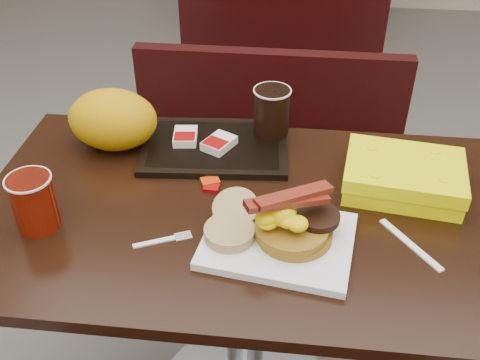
# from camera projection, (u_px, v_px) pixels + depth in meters

# --- Properties ---
(table_near) EXTENTS (1.20, 0.70, 0.75)m
(table_near) POSITION_uv_depth(u_px,v_px,m) (246.00, 319.00, 1.46)
(table_near) COLOR black
(table_near) RESTS_ON floor
(bench_near_n) EXTENTS (1.00, 0.46, 0.72)m
(bench_near_n) POSITION_uv_depth(u_px,v_px,m) (265.00, 169.00, 2.03)
(bench_near_n) COLOR black
(bench_near_n) RESTS_ON floor
(bench_far_s) EXTENTS (1.00, 0.46, 0.72)m
(bench_far_s) POSITION_uv_depth(u_px,v_px,m) (282.00, 39.00, 2.98)
(bench_far_s) COLOR black
(bench_far_s) RESTS_ON floor
(platter) EXTENTS (0.33, 0.27, 0.02)m
(platter) POSITION_uv_depth(u_px,v_px,m) (278.00, 241.00, 1.14)
(platter) COLOR white
(platter) RESTS_ON table_near
(pancake_stack) EXTENTS (0.20, 0.20, 0.03)m
(pancake_stack) POSITION_uv_depth(u_px,v_px,m) (294.00, 230.00, 1.13)
(pancake_stack) COLOR #8A5F17
(pancake_stack) RESTS_ON platter
(sausage_patty) EXTENTS (0.10, 0.10, 0.01)m
(sausage_patty) POSITION_uv_depth(u_px,v_px,m) (318.00, 217.00, 1.12)
(sausage_patty) COLOR black
(sausage_patty) RESTS_ON pancake_stack
(scrambled_eggs) EXTENTS (0.10, 0.09, 0.05)m
(scrambled_eggs) POSITION_uv_depth(u_px,v_px,m) (282.00, 216.00, 1.10)
(scrambled_eggs) COLOR yellow
(scrambled_eggs) RESTS_ON pancake_stack
(bacon_strips) EXTENTS (0.19, 0.15, 0.01)m
(bacon_strips) POSITION_uv_depth(u_px,v_px,m) (288.00, 200.00, 1.08)
(bacon_strips) COLOR #45040A
(bacon_strips) RESTS_ON scrambled_eggs
(muffin_bottom) EXTENTS (0.12, 0.12, 0.02)m
(muffin_bottom) POSITION_uv_depth(u_px,v_px,m) (230.00, 233.00, 1.13)
(muffin_bottom) COLOR tan
(muffin_bottom) RESTS_ON platter
(muffin_top) EXTENTS (0.11, 0.11, 0.06)m
(muffin_top) POSITION_uv_depth(u_px,v_px,m) (236.00, 209.00, 1.17)
(muffin_top) COLOR tan
(muffin_top) RESTS_ON platter
(coffee_cup_near) EXTENTS (0.11, 0.11, 0.12)m
(coffee_cup_near) POSITION_uv_depth(u_px,v_px,m) (34.00, 203.00, 1.15)
(coffee_cup_near) COLOR #981705
(coffee_cup_near) RESTS_ON table_near
(fork) EXTENTS (0.12, 0.07, 0.00)m
(fork) POSITION_uv_depth(u_px,v_px,m) (154.00, 242.00, 1.14)
(fork) COLOR white
(fork) RESTS_ON table_near
(knife) EXTENTS (0.11, 0.15, 0.00)m
(knife) POSITION_uv_depth(u_px,v_px,m) (410.00, 244.00, 1.14)
(knife) COLOR white
(knife) RESTS_ON table_near
(condiment_syrup) EXTENTS (0.05, 0.05, 0.01)m
(condiment_syrup) POSITION_uv_depth(u_px,v_px,m) (210.00, 181.00, 1.30)
(condiment_syrup) COLOR #BD3308
(condiment_syrup) RESTS_ON table_near
(condiment_ketchup) EXTENTS (0.04, 0.03, 0.01)m
(condiment_ketchup) POSITION_uv_depth(u_px,v_px,m) (211.00, 188.00, 1.29)
(condiment_ketchup) COLOR #8C0504
(condiment_ketchup) RESTS_ON table_near
(tray) EXTENTS (0.38, 0.28, 0.02)m
(tray) POSITION_uv_depth(u_px,v_px,m) (215.00, 147.00, 1.42)
(tray) COLOR black
(tray) RESTS_ON table_near
(hashbrown_sleeve_left) EXTENTS (0.07, 0.08, 0.02)m
(hashbrown_sleeve_left) POSITION_uv_depth(u_px,v_px,m) (185.00, 137.00, 1.42)
(hashbrown_sleeve_left) COLOR silver
(hashbrown_sleeve_left) RESTS_ON tray
(hashbrown_sleeve_right) EXTENTS (0.09, 0.10, 0.02)m
(hashbrown_sleeve_right) POSITION_uv_depth(u_px,v_px,m) (219.00, 143.00, 1.40)
(hashbrown_sleeve_right) COLOR silver
(hashbrown_sleeve_right) RESTS_ON tray
(coffee_cup_far) EXTENTS (0.12, 0.12, 0.12)m
(coffee_cup_far) POSITION_uv_depth(u_px,v_px,m) (272.00, 112.00, 1.42)
(coffee_cup_far) COLOR black
(coffee_cup_far) RESTS_ON tray
(clamshell) EXTENTS (0.29, 0.23, 0.07)m
(clamshell) POSITION_uv_depth(u_px,v_px,m) (404.00, 176.00, 1.27)
(clamshell) COLOR #F4EF04
(clamshell) RESTS_ON table_near
(paper_bag) EXTENTS (0.24, 0.18, 0.15)m
(paper_bag) POSITION_uv_depth(u_px,v_px,m) (113.00, 120.00, 1.39)
(paper_bag) COLOR #CA8F06
(paper_bag) RESTS_ON table_near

